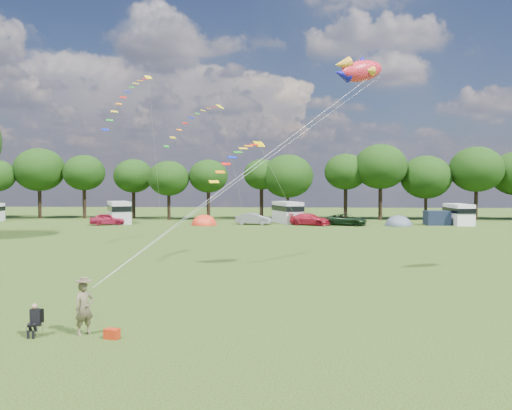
# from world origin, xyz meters

# --- Properties ---
(ground_plane) EXTENTS (180.00, 180.00, 0.00)m
(ground_plane) POSITION_xyz_m (0.00, 0.00, 0.00)
(ground_plane) COLOR black
(ground_plane) RESTS_ON ground
(tree_line) EXTENTS (102.98, 10.98, 10.27)m
(tree_line) POSITION_xyz_m (5.30, 54.99, 6.35)
(tree_line) COLOR black
(tree_line) RESTS_ON ground
(car_a) EXTENTS (4.50, 2.93, 1.40)m
(car_a) POSITION_xyz_m (-19.93, 44.06, 0.70)
(car_a) COLOR #AC1D39
(car_a) RESTS_ON ground
(car_b) EXTENTS (4.22, 2.15, 1.42)m
(car_b) POSITION_xyz_m (-2.41, 45.69, 0.71)
(car_b) COLOR gray
(car_b) RESTS_ON ground
(car_c) EXTENTS (5.12, 3.75, 1.42)m
(car_c) POSITION_xyz_m (4.38, 45.03, 0.71)
(car_c) COLOR #B3182B
(car_c) RESTS_ON ground
(car_d) EXTENTS (5.53, 3.81, 1.38)m
(car_d) POSITION_xyz_m (8.65, 45.07, 0.69)
(car_d) COLOR black
(car_d) RESTS_ON ground
(campervan_b) EXTENTS (4.38, 6.02, 2.72)m
(campervan_b) POSITION_xyz_m (-19.29, 46.86, 1.46)
(campervan_b) COLOR silver
(campervan_b) RESTS_ON ground
(campervan_c) EXTENTS (4.13, 5.93, 2.68)m
(campervan_c) POSITION_xyz_m (1.70, 48.62, 1.44)
(campervan_c) COLOR silver
(campervan_c) RESTS_ON ground
(campervan_d) EXTENTS (2.58, 5.27, 2.51)m
(campervan_d) POSITION_xyz_m (22.34, 46.94, 1.35)
(campervan_d) COLOR white
(campervan_d) RESTS_ON ground
(tent_orange) EXTENTS (3.14, 3.43, 2.45)m
(tent_orange) POSITION_xyz_m (-8.31, 44.77, 0.02)
(tent_orange) COLOR red
(tent_orange) RESTS_ON ground
(tent_greyblue) EXTENTS (3.24, 3.55, 2.41)m
(tent_greyblue) POSITION_xyz_m (14.77, 44.83, 0.02)
(tent_greyblue) COLOR #4D5A69
(tent_greyblue) RESTS_ON ground
(awning_navy) EXTENTS (2.88, 2.40, 1.71)m
(awning_navy) POSITION_xyz_m (19.60, 46.29, 0.85)
(awning_navy) COLOR #151E33
(awning_navy) RESTS_ON ground
(kite_flyer) EXTENTS (0.79, 0.80, 1.85)m
(kite_flyer) POSITION_xyz_m (-5.29, -3.84, 0.93)
(kite_flyer) COLOR brown
(kite_flyer) RESTS_ON ground
(camp_chair) EXTENTS (0.59, 0.61, 1.13)m
(camp_chair) POSITION_xyz_m (-6.91, -4.10, 0.67)
(camp_chair) COLOR #99999E
(camp_chair) RESTS_ON ground
(kite_bag) EXTENTS (0.54, 0.43, 0.34)m
(kite_bag) POSITION_xyz_m (-4.18, -4.30, 0.17)
(kite_bag) COLOR #BA2A0E
(kite_bag) RESTS_ON ground
(fish_kite) EXTENTS (3.25, 2.34, 1.74)m
(fish_kite) POSITION_xyz_m (5.52, 8.56, 11.32)
(fish_kite) COLOR red
(fish_kite) RESTS_ON ground
(streamer_kite_a) EXTENTS (3.44, 5.62, 5.79)m
(streamer_kite_a) POSITION_xyz_m (-12.96, 29.91, 13.51)
(streamer_kite_a) COLOR yellow
(streamer_kite_a) RESTS_ON ground
(streamer_kite_b) EXTENTS (4.23, 4.72, 3.80)m
(streamer_kite_b) POSITION_xyz_m (-5.46, 22.72, 10.40)
(streamer_kite_b) COLOR yellow
(streamer_kite_b) RESTS_ON ground
(streamer_kite_c) EXTENTS (3.27, 4.99, 2.84)m
(streamer_kite_c) POSITION_xyz_m (-1.26, 13.92, 7.05)
(streamer_kite_c) COLOR #EDC000
(streamer_kite_c) RESTS_ON ground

